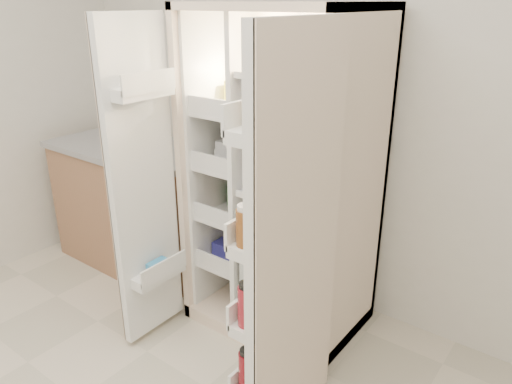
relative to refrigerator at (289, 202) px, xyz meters
The scene contains 5 objects.
wall_back 0.70m from the refrigerator, 84.36° to the left, with size 4.00×0.02×2.70m, color silver.
refrigerator is the anchor object (origin of this frame).
freezer_door 0.81m from the refrigerator, 130.49° to the right, with size 0.15×0.40×1.72m.
fridge_door 0.85m from the refrigerator, 56.21° to the right, with size 0.17×0.58×1.72m.
kitchen_counter 1.26m from the refrigerator, behind, with size 1.22×0.65×0.88m.
Camera 1 is at (1.34, -0.47, 1.81)m, focal length 34.00 mm.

